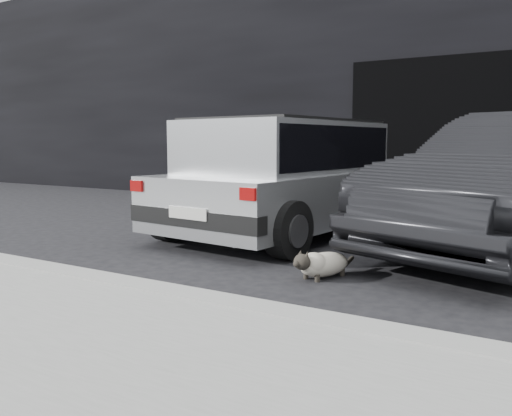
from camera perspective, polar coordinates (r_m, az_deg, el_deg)
The scene contains 8 objects.
ground at distance 6.28m, azimuth 5.07°, elevation -3.83°, with size 80.00×80.00×0.00m, color black.
building_facade at distance 11.73m, azimuth 23.41°, elevation 12.91°, with size 34.00×4.00×5.00m, color black.
garage_opening at distance 9.68m, azimuth 21.34°, elevation 7.25°, with size 4.00×0.10×2.60m, color black.
curb at distance 3.59m, azimuth 0.75°, elevation -11.15°, with size 18.00×0.25×0.12m, color gray.
sidewalk at distance 2.70m, azimuth -13.08°, elevation -17.75°, with size 18.00×2.20×0.11m, color gray.
silver_hatchback at distance 6.90m, azimuth 3.65°, elevation 3.78°, with size 2.26×4.09×1.45m.
cat_siamese at distance 4.73m, azimuth 6.81°, elevation -5.89°, with size 0.43×0.77×0.28m.
cat_white at distance 6.17m, azimuth -2.65°, elevation -2.14°, with size 0.86×0.41×0.41m.
Camera 1 is at (2.74, -5.53, 1.18)m, focal length 38.00 mm.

